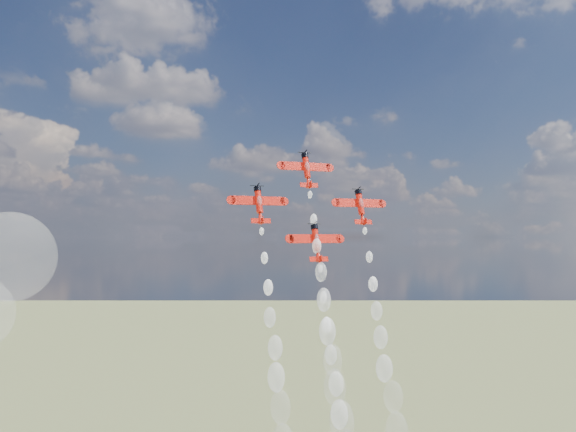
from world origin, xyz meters
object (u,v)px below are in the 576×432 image
Objects in this scene: plane_right at (360,206)px; plane_slot at (316,242)px; plane_lead at (307,169)px; plane_left at (259,204)px.

plane_right is 16.21m from plane_slot.
plane_left is (-13.28, -2.84, -8.85)m from plane_lead.
plane_lead reaches higher than plane_left.
plane_left is at bearing 167.92° from plane_slot.
plane_lead is 16.21m from plane_left.
plane_slot is at bearing -90.00° from plane_lead.
plane_left is at bearing 180.00° from plane_right.
plane_slot is at bearing -12.08° from plane_left.
plane_right is at bearing 12.08° from plane_slot.
plane_left and plane_right have the same top height.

